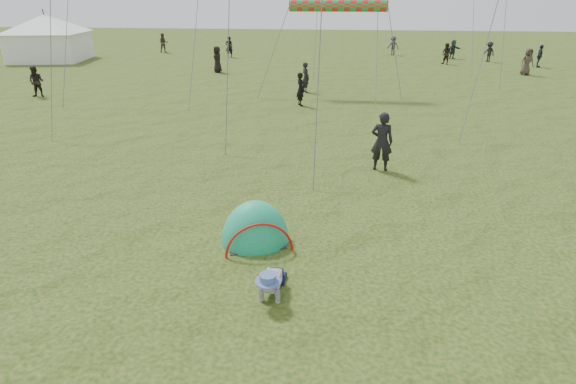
# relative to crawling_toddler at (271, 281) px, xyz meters

# --- Properties ---
(ground) EXTENTS (140.00, 140.00, 0.00)m
(ground) POSITION_rel_crawling_toddler_xyz_m (1.03, 0.42, -0.32)
(ground) COLOR #113407
(crawling_toddler) EXTENTS (0.65, 0.88, 0.64)m
(crawling_toddler) POSITION_rel_crawling_toddler_xyz_m (0.00, 0.00, 0.00)
(crawling_toddler) COLOR black
(crawling_toddler) RESTS_ON ground
(popup_tent) EXTENTS (1.85, 1.69, 1.96)m
(popup_tent) POSITION_rel_crawling_toddler_xyz_m (-0.67, 1.93, -0.32)
(popup_tent) COLOR #0B935B
(popup_tent) RESTS_ON ground
(standing_adult) EXTENTS (0.72, 0.52, 1.85)m
(standing_adult) POSITION_rel_crawling_toddler_xyz_m (2.39, 6.87, 0.60)
(standing_adult) COLOR black
(standing_adult) RESTS_ON ground
(event_marquee) EXTENTS (6.67, 6.67, 3.91)m
(event_marquee) POSITION_rel_crawling_toddler_xyz_m (-23.50, 29.99, 1.64)
(event_marquee) COLOR white
(event_marquee) RESTS_ON ground
(crowd_person_0) EXTENTS (0.65, 0.72, 1.65)m
(crowd_person_0) POSITION_rel_crawling_toddler_xyz_m (-1.01, 18.99, 0.50)
(crowd_person_0) COLOR black
(crowd_person_0) RESTS_ON ground
(crowd_person_1) EXTENTS (0.99, 0.99, 1.62)m
(crowd_person_1) POSITION_rel_crawling_toddler_xyz_m (9.13, 31.55, 0.49)
(crowd_person_1) COLOR black
(crowd_person_1) RESTS_ON ground
(crowd_person_2) EXTENTS (0.72, 1.06, 1.67)m
(crowd_person_2) POSITION_rel_crawling_toddler_xyz_m (15.86, 30.76, 0.51)
(crowd_person_2) COLOR #212C36
(crowd_person_2) RESTS_ON ground
(crowd_person_3) EXTENTS (1.07, 1.19, 1.60)m
(crowd_person_3) POSITION_rel_crawling_toddler_xyz_m (12.91, 33.49, 0.48)
(crowd_person_3) COLOR black
(crowd_person_3) RESTS_ON ground
(crowd_person_4) EXTENTS (0.89, 1.04, 1.80)m
(crowd_person_4) POSITION_rel_crawling_toddler_xyz_m (-7.84, 25.36, 0.58)
(crowd_person_4) COLOR black
(crowd_person_4) RESTS_ON ground
(crowd_person_5) EXTENTS (1.47, 1.21, 1.58)m
(crowd_person_5) POSITION_rel_crawling_toddler_xyz_m (10.39, 35.15, 0.47)
(crowd_person_5) COLOR #223035
(crowd_person_5) RESTS_ON ground
(crowd_person_6) EXTENTS (0.77, 0.68, 1.78)m
(crowd_person_6) POSITION_rel_crawling_toddler_xyz_m (-9.07, 33.83, 0.57)
(crowd_person_6) COLOR black
(crowd_person_6) RESTS_ON ground
(crowd_person_7) EXTENTS (1.07, 0.99, 1.77)m
(crowd_person_7) POSITION_rel_crawling_toddler_xyz_m (-16.21, 36.67, 0.57)
(crowd_person_7) COLOR #44372D
(crowd_person_7) RESTS_ON ground
(crowd_person_9) EXTENTS (1.23, 0.99, 1.66)m
(crowd_person_9) POSITION_rel_crawling_toddler_xyz_m (5.48, 37.22, 0.51)
(crowd_person_9) COLOR #2E2D34
(crowd_person_9) RESTS_ON ground
(crowd_person_10) EXTENTS (0.96, 0.73, 1.78)m
(crowd_person_10) POSITION_rel_crawling_toddler_xyz_m (13.59, 26.85, 0.57)
(crowd_person_10) COLOR #3F352B
(crowd_person_10) RESTS_ON ground
(crowd_person_12) EXTENTS (0.61, 0.70, 1.62)m
(crowd_person_12) POSITION_rel_crawling_toddler_xyz_m (-0.97, 15.57, 0.49)
(crowd_person_12) COLOR black
(crowd_person_12) RESTS_ON ground
(crowd_person_13) EXTENTS (0.87, 0.73, 1.62)m
(crowd_person_13) POSITION_rel_crawling_toddler_xyz_m (-15.27, 15.95, 0.49)
(crowd_person_13) COLOR black
(crowd_person_13) RESTS_ON ground
(rainbow_tube_kite) EXTENTS (5.12, 0.64, 0.64)m
(rainbow_tube_kite) POSITION_rel_crawling_toddler_xyz_m (0.65, 18.85, 4.27)
(rainbow_tube_kite) COLOR red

